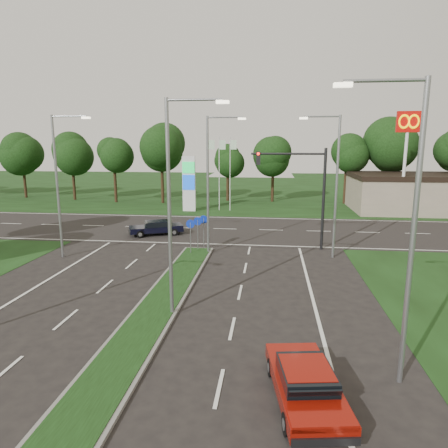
# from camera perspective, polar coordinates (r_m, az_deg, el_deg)

# --- Properties ---
(ground) EXTENTS (160.00, 160.00, 0.00)m
(ground) POSITION_cam_1_polar(r_m,az_deg,el_deg) (13.06, -18.09, -22.81)
(ground) COLOR black
(ground) RESTS_ON ground
(verge_far) EXTENTS (160.00, 50.00, 0.02)m
(verge_far) POSITION_cam_1_polar(r_m,az_deg,el_deg) (65.31, 2.41, 4.91)
(verge_far) COLOR black
(verge_far) RESTS_ON ground
(cross_road) EXTENTS (160.00, 12.00, 0.02)m
(cross_road) POSITION_cam_1_polar(r_m,az_deg,el_deg) (34.83, -1.50, -0.68)
(cross_road) COLOR black
(cross_road) RESTS_ON ground
(median_kerb) EXTENTS (2.00, 26.00, 0.12)m
(median_kerb) POSITION_cam_1_polar(r_m,az_deg,el_deg) (16.23, -12.03, -15.11)
(median_kerb) COLOR slate
(median_kerb) RESTS_ON ground
(commercial_building) EXTENTS (16.00, 9.00, 4.00)m
(commercial_building) POSITION_cam_1_polar(r_m,az_deg,el_deg) (49.09, 27.15, 3.93)
(commercial_building) COLOR gray
(commercial_building) RESTS_ON ground
(streetlight_median_near) EXTENTS (2.53, 0.22, 9.00)m
(streetlight_median_near) POSITION_cam_1_polar(r_m,az_deg,el_deg) (16.34, -7.18, 3.71)
(streetlight_median_near) COLOR gray
(streetlight_median_near) RESTS_ON ground
(streetlight_median_far) EXTENTS (2.53, 0.22, 9.00)m
(streetlight_median_far) POSITION_cam_1_polar(r_m,az_deg,el_deg) (26.11, -1.90, 6.58)
(streetlight_median_far) COLOR gray
(streetlight_median_far) RESTS_ON ground
(streetlight_left_far) EXTENTS (2.53, 0.22, 9.00)m
(streetlight_left_far) POSITION_cam_1_polar(r_m,az_deg,el_deg) (27.24, -22.42, 5.94)
(streetlight_left_far) COLOR gray
(streetlight_left_far) RESTS_ON ground
(streetlight_right_far) EXTENTS (2.53, 0.22, 9.00)m
(streetlight_right_far) POSITION_cam_1_polar(r_m,az_deg,el_deg) (26.10, 15.39, 6.19)
(streetlight_right_far) COLOR gray
(streetlight_right_far) RESTS_ON ground
(streetlight_right_near) EXTENTS (2.53, 0.22, 9.00)m
(streetlight_right_near) POSITION_cam_1_polar(r_m,az_deg,el_deg) (12.53, 24.70, 0.47)
(streetlight_right_near) COLOR gray
(streetlight_right_near) RESTS_ON ground
(traffic_signal) EXTENTS (5.10, 0.42, 7.00)m
(traffic_signal) POSITION_cam_1_polar(r_m,az_deg,el_deg) (27.93, 11.46, 5.80)
(traffic_signal) COLOR black
(traffic_signal) RESTS_ON ground
(median_signs) EXTENTS (1.16, 1.76, 2.38)m
(median_signs) POSITION_cam_1_polar(r_m,az_deg,el_deg) (27.14, -3.82, -0.44)
(median_signs) COLOR gray
(median_signs) RESTS_ON ground
(gas_pylon) EXTENTS (5.80, 1.26, 8.00)m
(gas_pylon) POSITION_cam_1_polar(r_m,az_deg,el_deg) (43.83, -4.75, 5.97)
(gas_pylon) COLOR silver
(gas_pylon) RESTS_ON ground
(mcdonalds_sign) EXTENTS (2.20, 0.47, 10.40)m
(mcdonalds_sign) POSITION_cam_1_polar(r_m,az_deg,el_deg) (43.71, 24.69, 11.28)
(mcdonalds_sign) COLOR silver
(mcdonalds_sign) RESTS_ON ground
(treeline_far) EXTENTS (6.00, 6.00, 9.90)m
(treeline_far) POSITION_cam_1_polar(r_m,az_deg,el_deg) (49.89, 1.25, 10.82)
(treeline_far) COLOR black
(treeline_far) RESTS_ON ground
(red_sedan) EXTENTS (2.29, 4.30, 1.12)m
(red_sedan) POSITION_cam_1_polar(r_m,az_deg,el_deg) (12.34, 11.54, -21.30)
(red_sedan) COLOR maroon
(red_sedan) RESTS_ON ground
(navy_sedan) EXTENTS (4.53, 3.24, 1.15)m
(navy_sedan) POSITION_cam_1_polar(r_m,az_deg,el_deg) (32.81, -9.65, -0.48)
(navy_sedan) COLOR black
(navy_sedan) RESTS_ON ground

